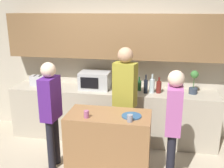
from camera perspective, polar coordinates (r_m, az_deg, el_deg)
The scene contains 16 objects.
back_wall at distance 4.69m, azimuth 0.63°, elevation 7.01°, with size 6.40×0.40×2.70m.
back_counter at distance 4.73m, azimuth 0.04°, elevation -6.52°, with size 3.60×0.62×0.92m.
kitchen_island at distance 3.73m, azimuth -0.70°, elevation -13.14°, with size 1.13×0.58×0.92m.
microwave at distance 4.62m, azimuth -3.74°, elevation 0.84°, with size 0.52×0.39×0.30m.
toaster at distance 5.00m, azimuth -15.82°, elevation 0.75°, with size 0.26×0.16×0.18m.
potted_plant at distance 4.51m, azimuth 17.38°, elevation 0.38°, with size 0.14×0.14×0.40m.
bottle_0 at distance 4.54m, azimuth 5.92°, elevation -0.26°, with size 0.08×0.08×0.24m.
bottle_1 at distance 4.39m, azimuth 7.35°, elevation -0.47°, with size 0.07×0.07×0.32m.
bottle_2 at distance 4.43m, azimuth 8.71°, elevation -0.35°, with size 0.09×0.09×0.32m.
bottle_3 at distance 4.45m, azimuth 10.15°, elevation -0.63°, with size 0.09×0.09×0.27m.
plate_on_island at distance 3.46m, azimuth 4.28°, elevation -6.95°, with size 0.26×0.26×0.01m.
cup_0 at distance 3.42m, azimuth -5.59°, elevation -6.55°, with size 0.07×0.07×0.10m.
cup_1 at distance 3.30m, azimuth 3.91°, elevation -7.44°, with size 0.07×0.07×0.09m.
person_left at distance 3.44m, azimuth 13.19°, elevation -7.59°, with size 0.21×0.35×1.57m.
person_center at distance 3.81m, azimuth -13.17°, elevation -5.01°, with size 0.21×0.35×1.59m.
person_right at distance 3.97m, azimuth 2.80°, elevation -2.02°, with size 0.38×0.27×1.75m.
Camera 1 is at (0.78, -2.90, 2.30)m, focal length 42.00 mm.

